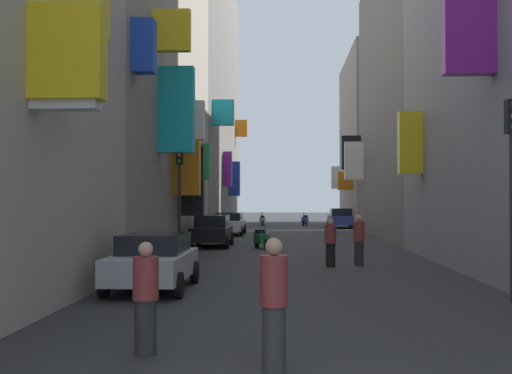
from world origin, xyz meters
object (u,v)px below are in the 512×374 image
at_px(scooter_blue, 305,220).
at_px(pedestrian_near_left, 359,240).
at_px(pedestrian_crossing, 331,243).
at_px(pedestrian_far_away, 274,304).
at_px(traffic_light_near_corner, 512,165).
at_px(traffic_light_far_corner, 180,181).
at_px(parked_car_silver, 153,260).
at_px(parked_car_blue, 341,218).
at_px(scooter_silver, 262,220).
at_px(parked_car_black, 212,230).
at_px(scooter_green, 261,238).
at_px(pedestrian_mid_street, 357,222).
at_px(parked_car_white, 229,223).
at_px(pedestrian_near_right, 146,298).

bearing_deg(scooter_blue, pedestrian_near_left, -88.53).
distance_m(pedestrian_crossing, pedestrian_far_away, 13.21).
xyz_separation_m(traffic_light_near_corner, traffic_light_far_corner, (-9.21, 11.30, -0.04)).
bearing_deg(parked_car_silver, parked_car_blue, 77.42).
bearing_deg(traffic_light_near_corner, scooter_silver, 99.83).
height_order(parked_car_black, scooter_green, parked_car_black).
bearing_deg(scooter_green, traffic_light_near_corner, -68.08).
xyz_separation_m(parked_car_blue, scooter_silver, (-6.19, 4.13, -0.33)).
xyz_separation_m(parked_car_black, pedestrian_mid_street, (7.97, 10.02, 0.02)).
distance_m(parked_car_white, pedestrian_near_right, 31.21).
bearing_deg(scooter_silver, pedestrian_near_right, -90.17).
relative_size(scooter_silver, traffic_light_far_corner, 0.43).
bearing_deg(parked_car_black, parked_car_blue, 68.31).
xyz_separation_m(scooter_silver, pedestrian_near_left, (4.43, -32.10, 0.40)).
bearing_deg(parked_car_white, scooter_blue, 69.99).
height_order(pedestrian_far_away, traffic_light_far_corner, traffic_light_far_corner).
bearing_deg(scooter_green, pedestrian_near_right, -92.77).
relative_size(pedestrian_near_left, traffic_light_near_corner, 0.39).
relative_size(parked_car_blue, parked_car_silver, 1.01).
distance_m(parked_car_silver, pedestrian_crossing, 7.41).
xyz_separation_m(parked_car_white, pedestrian_crossing, (5.06, -18.86, 0.06)).
relative_size(parked_car_white, scooter_green, 2.60).
height_order(scooter_silver, pedestrian_mid_street, pedestrian_mid_street).
bearing_deg(parked_car_blue, parked_car_white, -129.36).
relative_size(parked_car_black, traffic_light_far_corner, 0.90).
relative_size(pedestrian_near_left, pedestrian_far_away, 0.98).
relative_size(pedestrian_mid_street, traffic_light_near_corner, 0.36).
distance_m(scooter_silver, traffic_light_far_corner, 28.75).
bearing_deg(pedestrian_far_away, scooter_silver, 92.21).
bearing_deg(parked_car_white, pedestrian_crossing, -74.99).
height_order(scooter_silver, pedestrian_far_away, pedestrian_far_away).
bearing_deg(pedestrian_mid_street, scooter_blue, 101.20).
bearing_deg(parked_car_silver, parked_car_black, 90.66).
height_order(parked_car_blue, scooter_green, parked_car_blue).
distance_m(pedestrian_mid_street, traffic_light_far_corner, 17.44).
bearing_deg(pedestrian_mid_street, pedestrian_far_away, -98.25).
height_order(parked_car_black, pedestrian_far_away, pedestrian_far_away).
relative_size(pedestrian_far_away, traffic_light_near_corner, 0.40).
relative_size(parked_car_blue, pedestrian_far_away, 2.30).
height_order(parked_car_black, pedestrian_mid_street, pedestrian_mid_street).
height_order(pedestrian_near_left, traffic_light_near_corner, traffic_light_near_corner).
relative_size(pedestrian_mid_street, pedestrian_far_away, 0.91).
xyz_separation_m(parked_car_blue, pedestrian_mid_street, (0.21, -9.48, 0.01)).
xyz_separation_m(parked_car_blue, traffic_light_near_corner, (0.71, -35.72, 2.24)).
relative_size(scooter_blue, pedestrian_crossing, 1.14).
bearing_deg(parked_car_black, scooter_silver, 86.22).
bearing_deg(parked_car_blue, pedestrian_far_away, -96.09).
distance_m(pedestrian_crossing, pedestrian_near_right, 12.82).
height_order(pedestrian_mid_street, traffic_light_near_corner, traffic_light_near_corner).
distance_m(scooter_blue, traffic_light_near_corner, 40.71).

